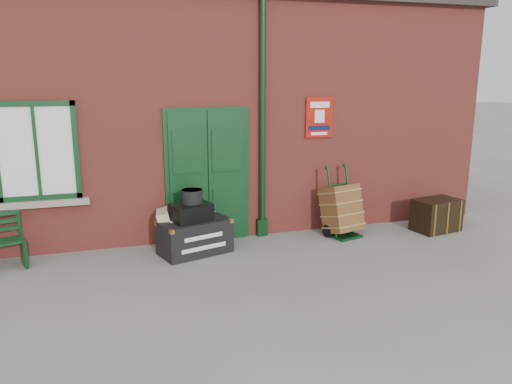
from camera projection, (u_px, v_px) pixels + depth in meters
name	position (u px, v px, depth m)	size (l,w,h in m)	color
ground	(249.00, 268.00, 7.31)	(80.00, 80.00, 0.00)	gray
station_building	(201.00, 106.00, 10.08)	(10.30, 4.30, 4.36)	#A64035
houdini_trunk	(195.00, 237.00, 7.89)	(1.09, 0.60, 0.54)	black
strongbox	(191.00, 212.00, 7.79)	(0.60, 0.43, 0.27)	black
hatbox	(192.00, 196.00, 7.77)	(0.33, 0.33, 0.22)	black
suitcase_back	(168.00, 230.00, 8.00)	(0.19, 0.47, 0.66)	#C6B782
suitcase_front	(180.00, 234.00, 7.97)	(0.17, 0.43, 0.57)	#C6B782
porter_trolley	(342.00, 210.00, 8.73)	(0.73, 0.77, 1.21)	black
dark_trunk	(436.00, 215.00, 9.06)	(0.81, 0.53, 0.58)	black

